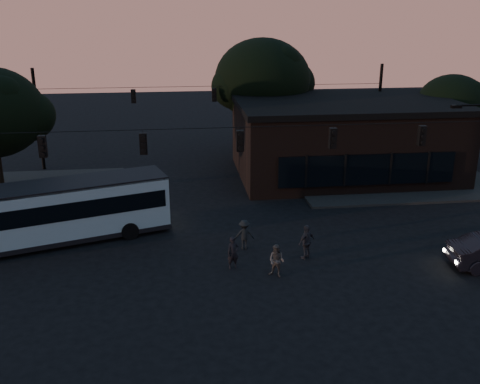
{
  "coord_description": "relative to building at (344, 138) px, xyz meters",
  "views": [
    {
      "loc": [
        -3.0,
        -20.43,
        11.37
      ],
      "look_at": [
        0.0,
        4.0,
        3.0
      ],
      "focal_mm": 40.0,
      "sensor_mm": 36.0,
      "label": 1
    }
  ],
  "objects": [
    {
      "name": "building",
      "position": [
        0.0,
        0.0,
        0.0
      ],
      "size": [
        15.4,
        10.41,
        5.4
      ],
      "color": "black",
      "rests_on": "ground"
    },
    {
      "name": "pedestrian_a",
      "position": [
        -9.58,
        -14.09,
        -1.94
      ],
      "size": [
        0.63,
        0.49,
        1.54
      ],
      "primitive_type": "imported",
      "rotation": [
        0.0,
        0.0,
        0.25
      ],
      "color": "black",
      "rests_on": "ground"
    },
    {
      "name": "pedestrian_b",
      "position": [
        -7.74,
        -15.15,
        -1.94
      ],
      "size": [
        0.94,
        0.89,
        1.53
      ],
      "primitive_type": "imported",
      "rotation": [
        0.0,
        0.0,
        -0.59
      ],
      "color": "#3E3B39",
      "rests_on": "ground"
    },
    {
      "name": "tree_right",
      "position": [
        9.0,
        2.03,
        1.93
      ],
      "size": [
        5.2,
        5.2,
        6.86
      ],
      "color": "black",
      "rests_on": "ground"
    },
    {
      "name": "signal_rig_far",
      "position": [
        -9.0,
        4.03,
        1.5
      ],
      "size": [
        26.24,
        0.3,
        7.5
      ],
      "color": "black",
      "rests_on": "ground"
    },
    {
      "name": "tree_behind",
      "position": [
        -5.0,
        6.03,
        3.48
      ],
      "size": [
        7.6,
        7.6,
        9.43
      ],
      "color": "black",
      "rests_on": "ground"
    },
    {
      "name": "sidewalk_far_left",
      "position": [
        -23.0,
        -1.97,
        -2.63
      ],
      "size": [
        14.0,
        10.0,
        0.15
      ],
      "primitive_type": "cube",
      "color": "black",
      "rests_on": "ground"
    },
    {
      "name": "pedestrian_c",
      "position": [
        -5.96,
        -13.49,
        -1.85
      ],
      "size": [
        1.08,
        0.89,
        1.72
      ],
      "primitive_type": "imported",
      "rotation": [
        0.0,
        0.0,
        3.7
      ],
      "color": "#22232A",
      "rests_on": "ground"
    },
    {
      "name": "bus",
      "position": [
        -18.11,
        -9.98,
        -0.95
      ],
      "size": [
        11.4,
        5.87,
        3.14
      ],
      "rotation": [
        0.0,
        0.0,
        0.31
      ],
      "color": "#8FAFB6",
      "rests_on": "ground"
    },
    {
      "name": "sidewalk_far_right",
      "position": [
        3.0,
        -1.97,
        -2.63
      ],
      "size": [
        14.0,
        10.0,
        0.15
      ],
      "primitive_type": "cube",
      "color": "black",
      "rests_on": "ground"
    },
    {
      "name": "signal_rig_near",
      "position": [
        -9.0,
        -11.97,
        1.74
      ],
      "size": [
        26.24,
        0.3,
        7.5
      ],
      "color": "black",
      "rests_on": "ground"
    },
    {
      "name": "pedestrian_d",
      "position": [
        -8.79,
        -12.04,
        -1.94
      ],
      "size": [
        1.01,
        0.6,
        1.53
      ],
      "primitive_type": "imported",
      "rotation": [
        0.0,
        0.0,
        3.11
      ],
      "color": "black",
      "rests_on": "ground"
    },
    {
      "name": "ground",
      "position": [
        -9.0,
        -15.97,
        -2.71
      ],
      "size": [
        120.0,
        120.0,
        0.0
      ],
      "primitive_type": "plane",
      "color": "black",
      "rests_on": "ground"
    }
  ]
}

